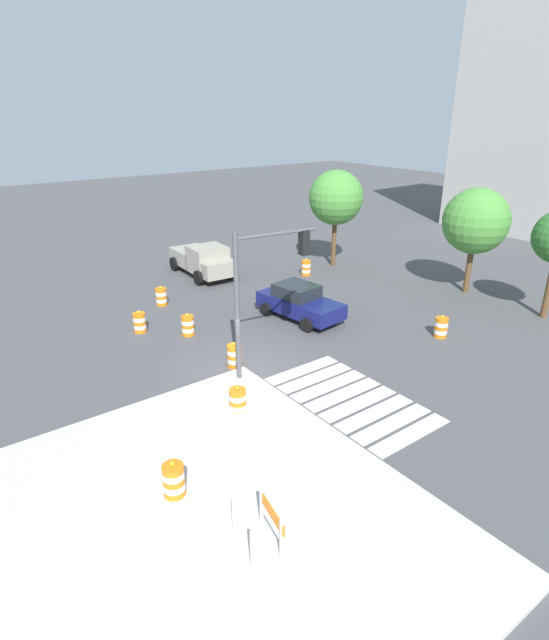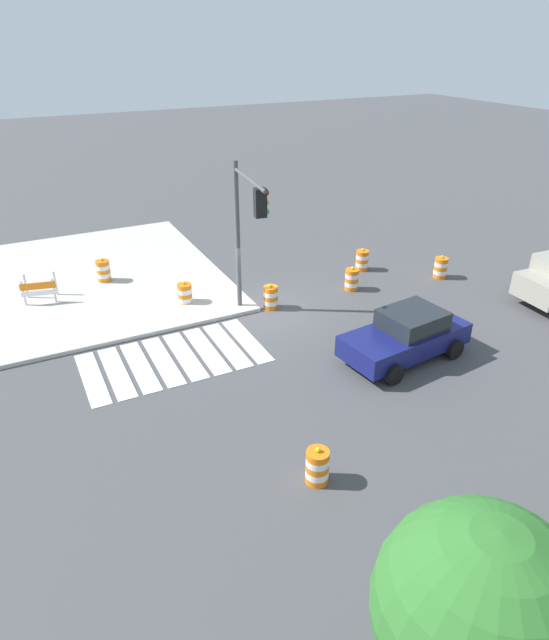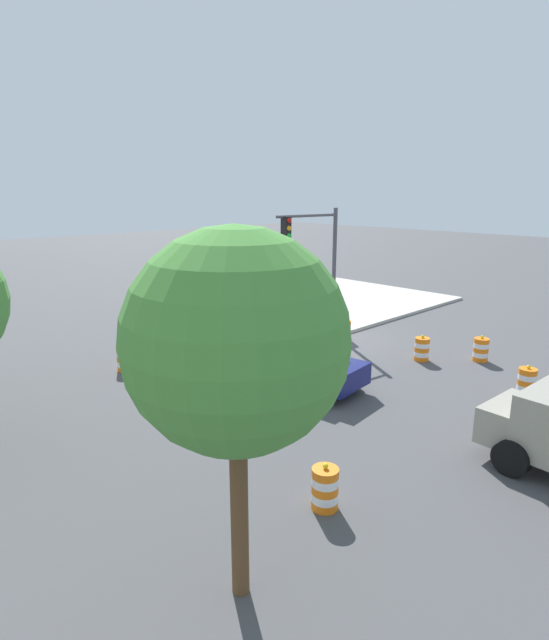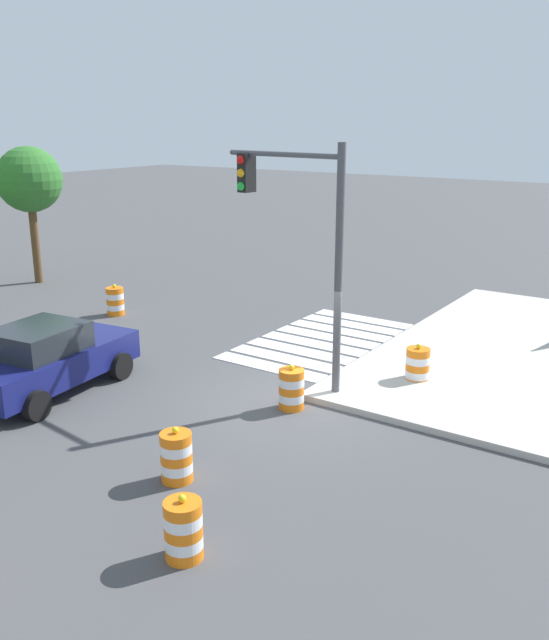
{
  "view_description": "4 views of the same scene",
  "coord_description": "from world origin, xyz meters",
  "px_view_note": "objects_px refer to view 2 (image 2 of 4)",
  "views": [
    {
      "loc": [
        14.68,
        -9.48,
        9.38
      ],
      "look_at": [
        -0.41,
        1.79,
        1.51
      ],
      "focal_mm": 28.63,
      "sensor_mm": 36.0,
      "label": 1
    },
    {
      "loc": [
        7.9,
        17.01,
        9.58
      ],
      "look_at": [
        0.35,
        1.9,
        0.62
      ],
      "focal_mm": 30.82,
      "sensor_mm": 36.0,
      "label": 2
    },
    {
      "loc": [
        -13.84,
        16.87,
        6.39
      ],
      "look_at": [
        2.47,
        1.28,
        0.62
      ],
      "focal_mm": 28.61,
      "sensor_mm": 36.0,
      "label": 3
    },
    {
      "loc": [
        -12.2,
        -7.63,
        6.1
      ],
      "look_at": [
        2.35,
        2.27,
        0.94
      ],
      "focal_mm": 38.53,
      "sensor_mm": 36.0,
      "label": 4
    }
  ],
  "objects_px": {
    "traffic_barrel_median_near": "(185,295)",
    "traffic_barrel_opposite_curb": "(317,466)",
    "traffic_light_pole": "(246,219)",
    "street_tree_streetside_far": "(480,613)",
    "sports_car": "(406,335)",
    "traffic_barrel_lane_center": "(441,268)",
    "traffic_barrel_near_corner": "(271,297)",
    "construction_barricade": "(39,289)",
    "traffic_barrel_crosswalk_end": "(352,279)",
    "traffic_barrel_on_sidewalk": "(103,271)",
    "traffic_barrel_median_far": "(362,260)"
  },
  "relations": [
    {
      "from": "traffic_barrel_median_near",
      "to": "traffic_barrel_opposite_curb",
      "type": "height_order",
      "value": "same"
    },
    {
      "from": "traffic_light_pole",
      "to": "street_tree_streetside_far",
      "type": "height_order",
      "value": "traffic_light_pole"
    },
    {
      "from": "sports_car",
      "to": "traffic_barrel_lane_center",
      "type": "xyz_separation_m",
      "value": [
        -5.54,
        -4.56,
        -0.36
      ]
    },
    {
      "from": "sports_car",
      "to": "traffic_light_pole",
      "type": "height_order",
      "value": "traffic_light_pole"
    },
    {
      "from": "traffic_barrel_median_near",
      "to": "street_tree_streetside_far",
      "type": "height_order",
      "value": "street_tree_streetside_far"
    },
    {
      "from": "traffic_barrel_near_corner",
      "to": "construction_barricade",
      "type": "distance_m",
      "value": 8.97
    },
    {
      "from": "traffic_barrel_crosswalk_end",
      "to": "street_tree_streetside_far",
      "type": "distance_m",
      "value": 17.32
    },
    {
      "from": "traffic_barrel_median_near",
      "to": "traffic_barrel_on_sidewalk",
      "type": "xyz_separation_m",
      "value": [
        2.41,
        -3.49,
        0.15
      ]
    },
    {
      "from": "traffic_barrel_opposite_curb",
      "to": "street_tree_streetside_far",
      "type": "height_order",
      "value": "street_tree_streetside_far"
    },
    {
      "from": "traffic_light_pole",
      "to": "traffic_barrel_crosswalk_end",
      "type": "bearing_deg",
      "value": -172.21
    },
    {
      "from": "traffic_barrel_on_sidewalk",
      "to": "traffic_barrel_crosswalk_end",
      "type": "bearing_deg",
      "value": 150.29
    },
    {
      "from": "sports_car",
      "to": "traffic_barrel_median_near",
      "type": "distance_m",
      "value": 8.66
    },
    {
      "from": "traffic_barrel_near_corner",
      "to": "traffic_barrel_lane_center",
      "type": "bearing_deg",
      "value": 175.48
    },
    {
      "from": "construction_barricade",
      "to": "traffic_light_pole",
      "type": "relative_size",
      "value": 0.25
    },
    {
      "from": "traffic_barrel_median_far",
      "to": "traffic_barrel_lane_center",
      "type": "relative_size",
      "value": 1.0
    },
    {
      "from": "sports_car",
      "to": "construction_barricade",
      "type": "height_order",
      "value": "sports_car"
    },
    {
      "from": "traffic_barrel_median_near",
      "to": "traffic_barrel_median_far",
      "type": "bearing_deg",
      "value": 179.38
    },
    {
      "from": "traffic_barrel_crosswalk_end",
      "to": "street_tree_streetside_far",
      "type": "relative_size",
      "value": 0.2
    },
    {
      "from": "traffic_barrel_near_corner",
      "to": "traffic_barrel_opposite_curb",
      "type": "bearing_deg",
      "value": 70.59
    },
    {
      "from": "traffic_barrel_near_corner",
      "to": "construction_barricade",
      "type": "height_order",
      "value": "construction_barricade"
    },
    {
      "from": "traffic_barrel_opposite_curb",
      "to": "traffic_light_pole",
      "type": "bearing_deg",
      "value": -102.98
    },
    {
      "from": "traffic_barrel_lane_center",
      "to": "street_tree_streetside_far",
      "type": "distance_m",
      "value": 19.17
    },
    {
      "from": "street_tree_streetside_far",
      "to": "traffic_barrel_on_sidewalk",
      "type": "bearing_deg",
      "value": -88.17
    },
    {
      "from": "traffic_barrel_lane_center",
      "to": "traffic_barrel_median_near",
      "type": "bearing_deg",
      "value": -12.22
    },
    {
      "from": "traffic_barrel_median_near",
      "to": "construction_barricade",
      "type": "distance_m",
      "value": 5.63
    },
    {
      "from": "traffic_barrel_median_near",
      "to": "traffic_barrel_on_sidewalk",
      "type": "relative_size",
      "value": 1.0
    },
    {
      "from": "traffic_barrel_crosswalk_end",
      "to": "traffic_barrel_median_far",
      "type": "distance_m",
      "value": 2.25
    },
    {
      "from": "traffic_barrel_near_corner",
      "to": "traffic_barrel_median_near",
      "type": "height_order",
      "value": "same"
    },
    {
      "from": "traffic_barrel_near_corner",
      "to": "traffic_barrel_median_far",
      "type": "xyz_separation_m",
      "value": [
        -5.36,
        -1.62,
        0.0
      ]
    },
    {
      "from": "traffic_barrel_on_sidewalk",
      "to": "construction_barricade",
      "type": "distance_m",
      "value": 2.81
    },
    {
      "from": "traffic_barrel_median_near",
      "to": "traffic_barrel_opposite_curb",
      "type": "distance_m",
      "value": 10.49
    },
    {
      "from": "traffic_barrel_crosswalk_end",
      "to": "sports_car",
      "type": "bearing_deg",
      "value": 74.99
    },
    {
      "from": "traffic_barrel_crosswalk_end",
      "to": "traffic_barrel_median_near",
      "type": "xyz_separation_m",
      "value": [
        6.63,
        -1.67,
        0.0
      ]
    },
    {
      "from": "traffic_barrel_lane_center",
      "to": "traffic_barrel_opposite_curb",
      "type": "relative_size",
      "value": 1.0
    },
    {
      "from": "sports_car",
      "to": "street_tree_streetside_far",
      "type": "distance_m",
      "value": 12.21
    },
    {
      "from": "traffic_barrel_on_sidewalk",
      "to": "construction_barricade",
      "type": "bearing_deg",
      "value": 20.6
    },
    {
      "from": "traffic_barrel_lane_center",
      "to": "street_tree_streetside_far",
      "type": "xyz_separation_m",
      "value": [
        12.55,
        14.08,
        3.44
      ]
    },
    {
      "from": "traffic_barrel_median_far",
      "to": "traffic_barrel_opposite_curb",
      "type": "xyz_separation_m",
      "value": [
        8.45,
        10.4,
        0.0
      ]
    },
    {
      "from": "traffic_barrel_lane_center",
      "to": "traffic_barrel_opposite_curb",
      "type": "height_order",
      "value": "same"
    },
    {
      "from": "traffic_barrel_near_corner",
      "to": "traffic_barrel_on_sidewalk",
      "type": "bearing_deg",
      "value": -44.54
    },
    {
      "from": "traffic_light_pole",
      "to": "traffic_barrel_lane_center",
      "type": "bearing_deg",
      "value": -179.92
    },
    {
      "from": "sports_car",
      "to": "traffic_barrel_near_corner",
      "type": "height_order",
      "value": "sports_car"
    },
    {
      "from": "traffic_barrel_median_near",
      "to": "traffic_light_pole",
      "type": "xyz_separation_m",
      "value": [
        -1.66,
        2.35,
        3.46
      ]
    },
    {
      "from": "traffic_light_pole",
      "to": "traffic_barrel_on_sidewalk",
      "type": "bearing_deg",
      "value": -55.12
    },
    {
      "from": "traffic_barrel_opposite_curb",
      "to": "traffic_light_pole",
      "type": "distance_m",
      "value": 9.04
    },
    {
      "from": "traffic_barrel_crosswalk_end",
      "to": "traffic_barrel_opposite_curb",
      "type": "xyz_separation_m",
      "value": [
        6.85,
        8.82,
        0.0
      ]
    },
    {
      "from": "sports_car",
      "to": "traffic_barrel_lane_center",
      "type": "relative_size",
      "value": 4.4
    },
    {
      "from": "traffic_barrel_on_sidewalk",
      "to": "construction_barricade",
      "type": "height_order",
      "value": "traffic_barrel_on_sidewalk"
    },
    {
      "from": "sports_car",
      "to": "traffic_barrel_median_near",
      "type": "xyz_separation_m",
      "value": [
        5.23,
        -6.89,
        -0.36
      ]
    },
    {
      "from": "traffic_barrel_near_corner",
      "to": "traffic_barrel_crosswalk_end",
      "type": "relative_size",
      "value": 1.0
    }
  ]
}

